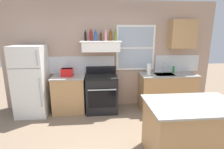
{
  "coord_description": "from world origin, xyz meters",
  "views": [
    {
      "loc": [
        -0.37,
        -2.3,
        1.96
      ],
      "look_at": [
        -0.05,
        1.2,
        1.1
      ],
      "focal_mm": 28.18,
      "sensor_mm": 36.0,
      "label": 1
    }
  ],
  "objects_px": {
    "stove_range": "(102,93)",
    "bottle_blue_liqueur": "(96,36)",
    "toaster": "(67,72)",
    "bottle_red_label_wine": "(91,36)",
    "dish_soap_bottle": "(174,70)",
    "bottle_rose_pink": "(106,36)",
    "paper_towel_roll": "(149,69)",
    "refrigerator": "(31,81)",
    "bottle_olive_oil_square": "(115,36)",
    "bottle_balsamic_dark": "(85,36)",
    "bottle_amber_wine": "(111,36)",
    "kitchen_island": "(190,130)",
    "bottle_brown_stout": "(101,37)"
  },
  "relations": [
    {
      "from": "bottle_balsamic_dark",
      "to": "bottle_brown_stout",
      "type": "relative_size",
      "value": 1.16
    },
    {
      "from": "bottle_olive_oil_square",
      "to": "kitchen_island",
      "type": "distance_m",
      "value": 2.57
    },
    {
      "from": "refrigerator",
      "to": "bottle_blue_liqueur",
      "type": "distance_m",
      "value": 1.85
    },
    {
      "from": "bottle_red_label_wine",
      "to": "dish_soap_bottle",
      "type": "height_order",
      "value": "bottle_red_label_wine"
    },
    {
      "from": "toaster",
      "to": "bottle_blue_liqueur",
      "type": "relative_size",
      "value": 1.17
    },
    {
      "from": "paper_towel_roll",
      "to": "dish_soap_bottle",
      "type": "xyz_separation_m",
      "value": [
        0.69,
        0.1,
        -0.04
      ]
    },
    {
      "from": "bottle_olive_oil_square",
      "to": "paper_towel_roll",
      "type": "xyz_separation_m",
      "value": [
        0.84,
        -0.06,
        -0.82
      ]
    },
    {
      "from": "bottle_balsamic_dark",
      "to": "bottle_amber_wine",
      "type": "relative_size",
      "value": 0.91
    },
    {
      "from": "bottle_olive_oil_square",
      "to": "kitchen_island",
      "type": "xyz_separation_m",
      "value": [
        0.98,
        -1.92,
        -1.4
      ]
    },
    {
      "from": "bottle_olive_oil_square",
      "to": "bottle_balsamic_dark",
      "type": "bearing_deg",
      "value": 176.81
    },
    {
      "from": "dish_soap_bottle",
      "to": "kitchen_island",
      "type": "bearing_deg",
      "value": -105.73
    },
    {
      "from": "bottle_olive_oil_square",
      "to": "toaster",
      "type": "bearing_deg",
      "value": -177.83
    },
    {
      "from": "refrigerator",
      "to": "bottle_amber_wine",
      "type": "xyz_separation_m",
      "value": [
        1.89,
        0.18,
        1.03
      ]
    },
    {
      "from": "stove_range",
      "to": "bottle_brown_stout",
      "type": "height_order",
      "value": "bottle_brown_stout"
    },
    {
      "from": "refrigerator",
      "to": "dish_soap_bottle",
      "type": "xyz_separation_m",
      "value": [
        3.53,
        0.16,
        0.17
      ]
    },
    {
      "from": "stove_range",
      "to": "bottle_brown_stout",
      "type": "relative_size",
      "value": 5.01
    },
    {
      "from": "toaster",
      "to": "bottle_red_label_wine",
      "type": "distance_m",
      "value": 1.04
    },
    {
      "from": "bottle_amber_wine",
      "to": "paper_towel_roll",
      "type": "relative_size",
      "value": 1.03
    },
    {
      "from": "bottle_brown_stout",
      "to": "paper_towel_roll",
      "type": "xyz_separation_m",
      "value": [
        1.19,
        -0.05,
        -0.79
      ]
    },
    {
      "from": "bottle_balsamic_dark",
      "to": "kitchen_island",
      "type": "distance_m",
      "value": 2.94
    },
    {
      "from": "bottle_red_label_wine",
      "to": "toaster",
      "type": "bearing_deg",
      "value": -172.47
    },
    {
      "from": "bottle_balsamic_dark",
      "to": "bottle_rose_pink",
      "type": "bearing_deg",
      "value": -3.07
    },
    {
      "from": "refrigerator",
      "to": "bottle_blue_liqueur",
      "type": "height_order",
      "value": "bottle_blue_liqueur"
    },
    {
      "from": "toaster",
      "to": "bottle_red_label_wine",
      "type": "bearing_deg",
      "value": 7.53
    },
    {
      "from": "toaster",
      "to": "bottle_rose_pink",
      "type": "xyz_separation_m",
      "value": [
        0.94,
        0.06,
        0.86
      ]
    },
    {
      "from": "toaster",
      "to": "kitchen_island",
      "type": "height_order",
      "value": "toaster"
    },
    {
      "from": "bottle_blue_liqueur",
      "to": "bottle_brown_stout",
      "type": "height_order",
      "value": "bottle_blue_liqueur"
    },
    {
      "from": "bottle_brown_stout",
      "to": "bottle_olive_oil_square",
      "type": "distance_m",
      "value": 0.35
    },
    {
      "from": "bottle_balsamic_dark",
      "to": "paper_towel_roll",
      "type": "height_order",
      "value": "bottle_balsamic_dark"
    },
    {
      "from": "stove_range",
      "to": "bottle_blue_liqueur",
      "type": "bearing_deg",
      "value": 137.63
    },
    {
      "from": "bottle_balsamic_dark",
      "to": "bottle_olive_oil_square",
      "type": "bearing_deg",
      "value": -3.19
    },
    {
      "from": "toaster",
      "to": "bottle_blue_liqueur",
      "type": "xyz_separation_m",
      "value": [
        0.7,
        0.06,
        0.84
      ]
    },
    {
      "from": "bottle_olive_oil_square",
      "to": "dish_soap_bottle",
      "type": "height_order",
      "value": "bottle_olive_oil_square"
    },
    {
      "from": "toaster",
      "to": "dish_soap_bottle",
      "type": "bearing_deg",
      "value": 1.88
    },
    {
      "from": "stove_range",
      "to": "bottle_red_label_wine",
      "type": "bearing_deg",
      "value": 150.67
    },
    {
      "from": "bottle_red_label_wine",
      "to": "bottle_rose_pink",
      "type": "bearing_deg",
      "value": -3.43
    },
    {
      "from": "stove_range",
      "to": "kitchen_island",
      "type": "height_order",
      "value": "stove_range"
    },
    {
      "from": "toaster",
      "to": "bottle_amber_wine",
      "type": "distance_m",
      "value": 1.37
    },
    {
      "from": "bottle_red_label_wine",
      "to": "bottle_olive_oil_square",
      "type": "distance_m",
      "value": 0.58
    },
    {
      "from": "bottle_rose_pink",
      "to": "dish_soap_bottle",
      "type": "bearing_deg",
      "value": 1.0
    },
    {
      "from": "toaster",
      "to": "dish_soap_bottle",
      "type": "height_order",
      "value": "toaster"
    },
    {
      "from": "bottle_olive_oil_square",
      "to": "dish_soap_bottle",
      "type": "bearing_deg",
      "value": 1.66
    },
    {
      "from": "toaster",
      "to": "dish_soap_bottle",
      "type": "distance_m",
      "value": 2.7
    },
    {
      "from": "bottle_amber_wine",
      "to": "kitchen_island",
      "type": "distance_m",
      "value": 2.66
    },
    {
      "from": "bottle_balsamic_dark",
      "to": "paper_towel_roll",
      "type": "xyz_separation_m",
      "value": [
        1.55,
        -0.1,
        -0.81
      ]
    },
    {
      "from": "bottle_red_label_wine",
      "to": "bottle_amber_wine",
      "type": "distance_m",
      "value": 0.47
    },
    {
      "from": "bottle_red_label_wine",
      "to": "bottle_blue_liqueur",
      "type": "distance_m",
      "value": 0.11
    },
    {
      "from": "dish_soap_bottle",
      "to": "bottle_red_label_wine",
      "type": "bearing_deg",
      "value": -179.73
    },
    {
      "from": "stove_range",
      "to": "bottle_red_label_wine",
      "type": "relative_size",
      "value": 3.94
    },
    {
      "from": "paper_towel_roll",
      "to": "dish_soap_bottle",
      "type": "relative_size",
      "value": 1.5
    }
  ]
}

